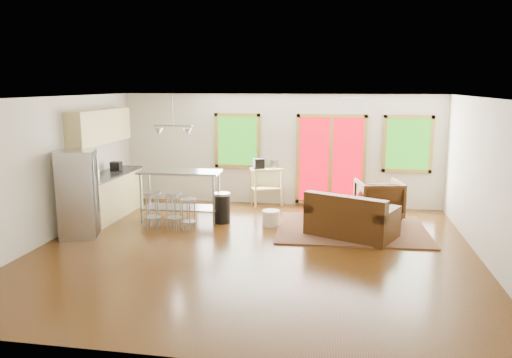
% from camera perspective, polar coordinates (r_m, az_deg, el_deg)
% --- Properties ---
extents(floor, '(7.50, 7.00, 0.02)m').
position_cam_1_polar(floor, '(8.66, -0.34, -8.25)').
color(floor, '#341C08').
rests_on(floor, ground).
extents(ceiling, '(7.50, 7.00, 0.02)m').
position_cam_1_polar(ceiling, '(8.19, -0.37, 9.34)').
color(ceiling, silver).
rests_on(ceiling, ground).
extents(back_wall, '(7.50, 0.02, 2.60)m').
position_cam_1_polar(back_wall, '(11.76, 2.70, 3.35)').
color(back_wall, beige).
rests_on(back_wall, ground).
extents(left_wall, '(0.02, 7.00, 2.60)m').
position_cam_1_polar(left_wall, '(9.72, -22.73, 0.96)').
color(left_wall, beige).
rests_on(left_wall, ground).
extents(right_wall, '(0.02, 7.00, 2.60)m').
position_cam_1_polar(right_wall, '(8.52, 25.39, -0.52)').
color(right_wall, beige).
rests_on(right_wall, ground).
extents(front_wall, '(7.50, 0.02, 2.60)m').
position_cam_1_polar(front_wall, '(5.01, -7.57, -6.89)').
color(front_wall, beige).
rests_on(front_wall, ground).
extents(window_left, '(1.10, 0.05, 1.30)m').
position_cam_1_polar(window_left, '(11.85, -2.14, 4.39)').
color(window_left, '#1A560F').
rests_on(window_left, back_wall).
extents(french_doors, '(1.60, 0.05, 2.10)m').
position_cam_1_polar(french_doors, '(11.65, 8.52, 2.18)').
color(french_doors, '#B20310').
rests_on(french_doors, back_wall).
extents(window_right, '(1.10, 0.05, 1.30)m').
position_cam_1_polar(window_right, '(11.68, 16.96, 3.84)').
color(window_right, '#1A560F').
rests_on(window_right, back_wall).
extents(rug, '(3.00, 2.37, 0.03)m').
position_cam_1_polar(rug, '(10.03, 10.85, -5.64)').
color(rug, '#42542F').
rests_on(rug, floor).
extents(loveseat, '(1.81, 1.47, 0.84)m').
position_cam_1_polar(loveseat, '(9.49, 10.78, -4.59)').
color(loveseat, black).
rests_on(loveseat, floor).
extents(coffee_table, '(1.12, 0.84, 0.40)m').
position_cam_1_polar(coffee_table, '(10.05, 12.89, -3.76)').
color(coffee_table, '#34240F').
rests_on(coffee_table, floor).
extents(armchair, '(1.04, 0.99, 0.91)m').
position_cam_1_polar(armchair, '(10.90, 13.85, -2.04)').
color(armchair, black).
rests_on(armchair, floor).
extents(ottoman, '(0.74, 0.74, 0.39)m').
position_cam_1_polar(ottoman, '(10.84, 7.61, -3.31)').
color(ottoman, black).
rests_on(ottoman, floor).
extents(pouf, '(0.43, 0.43, 0.31)m').
position_cam_1_polar(pouf, '(10.11, 1.73, -4.48)').
color(pouf, silver).
rests_on(pouf, floor).
extents(vase, '(0.22, 0.23, 0.31)m').
position_cam_1_polar(vase, '(10.24, 11.86, -2.45)').
color(vase, silver).
rests_on(vase, coffee_table).
extents(book, '(0.20, 0.08, 0.27)m').
position_cam_1_polar(book, '(10.11, 12.67, -2.54)').
color(book, maroon).
rests_on(book, coffee_table).
extents(cabinets, '(0.64, 2.24, 2.30)m').
position_cam_1_polar(cabinets, '(11.10, -16.72, 0.52)').
color(cabinets, tan).
rests_on(cabinets, floor).
extents(refrigerator, '(0.81, 0.80, 1.63)m').
position_cam_1_polar(refrigerator, '(9.82, -19.62, -1.62)').
color(refrigerator, '#B7BABC').
rests_on(refrigerator, floor).
extents(island, '(1.70, 0.74, 1.06)m').
position_cam_1_polar(island, '(10.46, -8.67, -0.85)').
color(island, '#B7BABC').
rests_on(island, floor).
extents(cup, '(0.12, 0.10, 0.12)m').
position_cam_1_polar(cup, '(10.32, -7.94, 0.58)').
color(cup, silver).
rests_on(cup, island).
extents(bar_stool_a, '(0.40, 0.40, 0.74)m').
position_cam_1_polar(bar_stool_a, '(10.05, -11.78, -2.48)').
color(bar_stool_a, '#B7BABC').
rests_on(bar_stool_a, floor).
extents(bar_stool_b, '(0.42, 0.42, 0.74)m').
position_cam_1_polar(bar_stool_b, '(9.94, -9.41, -2.56)').
color(bar_stool_b, '#B7BABC').
rests_on(bar_stool_b, floor).
extents(bar_stool_c, '(0.38, 0.38, 0.65)m').
position_cam_1_polar(bar_stool_c, '(9.72, -7.73, -3.21)').
color(bar_stool_c, '#B7BABC').
rests_on(bar_stool_c, floor).
extents(trash_can, '(0.44, 0.44, 0.63)m').
position_cam_1_polar(trash_can, '(10.30, -3.89, -3.29)').
color(trash_can, black).
rests_on(trash_can, floor).
extents(kitchen_cart, '(0.86, 0.73, 1.12)m').
position_cam_1_polar(kitchen_cart, '(11.67, 1.10, 0.66)').
color(kitchen_cart, tan).
rests_on(kitchen_cart, floor).
extents(ceiling_flush, '(0.35, 0.35, 0.12)m').
position_cam_1_polar(ceiling_flush, '(8.67, 10.95, 8.70)').
color(ceiling_flush, white).
rests_on(ceiling_flush, ceiling).
extents(pendant_light, '(0.80, 0.18, 0.79)m').
position_cam_1_polar(pendant_light, '(10.18, -9.46, 5.45)').
color(pendant_light, gray).
rests_on(pendant_light, ceiling).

